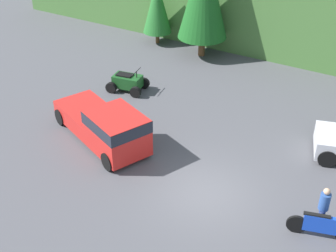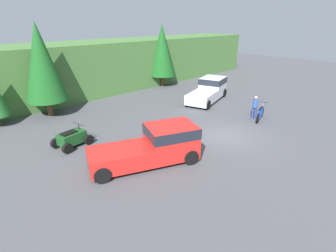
{
  "view_description": "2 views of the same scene",
  "coord_description": "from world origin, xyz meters",
  "px_view_note": "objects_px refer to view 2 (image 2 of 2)",
  "views": [
    {
      "loc": [
        5.97,
        -12.75,
        11.79
      ],
      "look_at": [
        -2.96,
        2.13,
        0.95
      ],
      "focal_mm": 50.0,
      "sensor_mm": 36.0,
      "label": 1
    },
    {
      "loc": [
        -13.15,
        -8.29,
        6.89
      ],
      "look_at": [
        -2.96,
        2.13,
        0.95
      ],
      "focal_mm": 28.0,
      "sensor_mm": 36.0,
      "label": 2
    }
  ],
  "objects_px": {
    "pickup_truck_red": "(155,144)",
    "quad_atv": "(72,138)",
    "dirt_bike": "(260,113)",
    "rider_person": "(255,106)",
    "pickup_truck_second": "(209,89)"
  },
  "relations": [
    {
      "from": "pickup_truck_second",
      "to": "rider_person",
      "type": "bearing_deg",
      "value": -123.64
    },
    {
      "from": "pickup_truck_red",
      "to": "dirt_bike",
      "type": "height_order",
      "value": "pickup_truck_red"
    },
    {
      "from": "dirt_bike",
      "to": "quad_atv",
      "type": "relative_size",
      "value": 1.02
    },
    {
      "from": "dirt_bike",
      "to": "quad_atv",
      "type": "height_order",
      "value": "quad_atv"
    },
    {
      "from": "pickup_truck_red",
      "to": "quad_atv",
      "type": "bearing_deg",
      "value": 137.93
    },
    {
      "from": "pickup_truck_red",
      "to": "rider_person",
      "type": "xyz_separation_m",
      "value": [
        9.56,
        -0.34,
        -0.05
      ]
    },
    {
      "from": "dirt_bike",
      "to": "rider_person",
      "type": "relative_size",
      "value": 1.29
    },
    {
      "from": "pickup_truck_second",
      "to": "dirt_bike",
      "type": "relative_size",
      "value": 2.53
    },
    {
      "from": "pickup_truck_second",
      "to": "dirt_bike",
      "type": "height_order",
      "value": "pickup_truck_second"
    },
    {
      "from": "quad_atv",
      "to": "rider_person",
      "type": "xyz_separation_m",
      "value": [
        11.81,
        -5.07,
        0.46
      ]
    },
    {
      "from": "quad_atv",
      "to": "rider_person",
      "type": "relative_size",
      "value": 1.27
    },
    {
      "from": "pickup_truck_red",
      "to": "quad_atv",
      "type": "xyz_separation_m",
      "value": [
        -2.25,
        4.73,
        -0.5
      ]
    },
    {
      "from": "pickup_truck_red",
      "to": "quad_atv",
      "type": "distance_m",
      "value": 5.26
    },
    {
      "from": "pickup_truck_red",
      "to": "quad_atv",
      "type": "relative_size",
      "value": 2.62
    },
    {
      "from": "pickup_truck_red",
      "to": "dirt_bike",
      "type": "bearing_deg",
      "value": 17.93
    }
  ]
}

